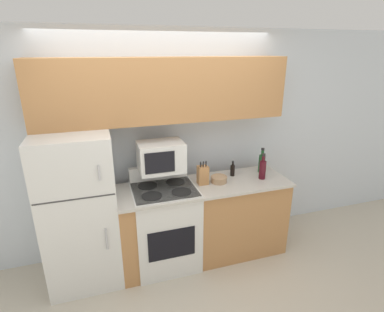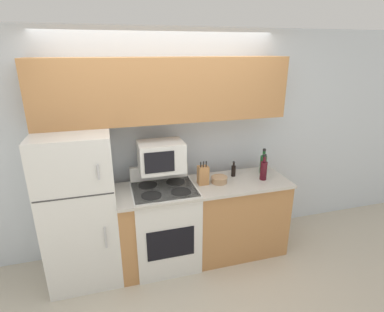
% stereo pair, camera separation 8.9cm
% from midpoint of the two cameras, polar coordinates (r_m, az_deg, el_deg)
% --- Properties ---
extents(ground_plane, '(12.00, 12.00, 0.00)m').
position_cam_midpoint_polar(ground_plane, '(3.50, -2.77, -21.92)').
color(ground_plane, beige).
extents(wall_back, '(8.00, 0.05, 2.55)m').
position_cam_midpoint_polar(wall_back, '(3.49, -6.23, 2.10)').
color(wall_back, silver).
rests_on(wall_back, ground_plane).
extents(lower_cabinets, '(1.91, 0.62, 0.93)m').
position_cam_midpoint_polar(lower_cabinets, '(3.53, 1.50, -12.12)').
color(lower_cabinets, '#B27A47').
rests_on(lower_cabinets, ground_plane).
extents(refrigerator, '(0.70, 0.72, 1.60)m').
position_cam_midpoint_polar(refrigerator, '(3.28, -21.24, -9.46)').
color(refrigerator, silver).
rests_on(refrigerator, ground_plane).
extents(upper_cabinets, '(2.61, 0.34, 0.65)m').
position_cam_midpoint_polar(upper_cabinets, '(3.17, -5.93, 12.39)').
color(upper_cabinets, '#B27A47').
rests_on(upper_cabinets, refrigerator).
extents(stove, '(0.68, 0.60, 1.10)m').
position_cam_midpoint_polar(stove, '(3.41, -5.87, -13.10)').
color(stove, silver).
rests_on(stove, ground_plane).
extents(microwave, '(0.47, 0.34, 0.31)m').
position_cam_midpoint_polar(microwave, '(3.16, -6.74, -0.14)').
color(microwave, silver).
rests_on(microwave, stove).
extents(knife_block, '(0.11, 0.10, 0.26)m').
position_cam_midpoint_polar(knife_block, '(3.27, 1.29, -3.63)').
color(knife_block, '#B27A47').
rests_on(knife_block, lower_cabinets).
extents(bowl, '(0.18, 0.18, 0.07)m').
position_cam_midpoint_polar(bowl, '(3.34, 4.40, -4.41)').
color(bowl, tan).
rests_on(bowl, lower_cabinets).
extents(bottle_wine_red, '(0.08, 0.08, 0.30)m').
position_cam_midpoint_polar(bottle_wine_red, '(3.47, 12.58, -2.42)').
color(bottle_wine_red, '#470F19').
rests_on(bottle_wine_red, lower_cabinets).
extents(bottle_soy_sauce, '(0.05, 0.05, 0.18)m').
position_cam_midpoint_polar(bottle_soy_sauce, '(3.51, 7.01, -2.65)').
color(bottle_soy_sauce, black).
rests_on(bottle_soy_sauce, lower_cabinets).
extents(bottle_wine_green, '(0.08, 0.08, 0.30)m').
position_cam_midpoint_polar(bottle_wine_green, '(3.66, 12.47, -1.25)').
color(bottle_wine_green, '#194C23').
rests_on(bottle_wine_green, lower_cabinets).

